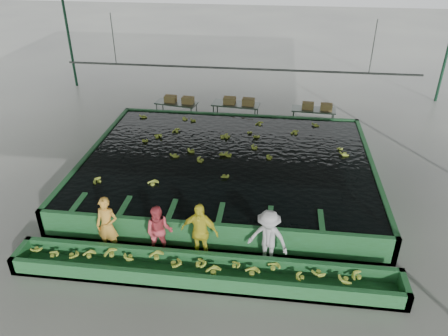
# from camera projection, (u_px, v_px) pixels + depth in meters

# --- Properties ---
(ground) EXTENTS (80.00, 80.00, 0.00)m
(ground) POSITION_uv_depth(u_px,v_px,m) (222.00, 202.00, 14.34)
(ground) COLOR gray
(ground) RESTS_ON ground
(shed_roof) EXTENTS (20.00, 22.00, 0.04)m
(shed_roof) POSITION_uv_depth(u_px,v_px,m) (222.00, 49.00, 11.89)
(shed_roof) COLOR gray
(shed_roof) RESTS_ON shed_posts
(shed_posts) EXTENTS (20.00, 22.00, 5.00)m
(shed_posts) POSITION_uv_depth(u_px,v_px,m) (222.00, 133.00, 13.12)
(shed_posts) COLOR #163D27
(shed_posts) RESTS_ON ground
(flotation_tank) EXTENTS (10.00, 8.00, 0.90)m
(flotation_tank) POSITION_uv_depth(u_px,v_px,m) (228.00, 168.00, 15.42)
(flotation_tank) COLOR #256632
(flotation_tank) RESTS_ON ground
(tank_water) EXTENTS (9.70, 7.70, 0.00)m
(tank_water) POSITION_uv_depth(u_px,v_px,m) (228.00, 158.00, 15.22)
(tank_water) COLOR black
(tank_water) RESTS_ON flotation_tank
(sorting_trough) EXTENTS (10.00, 1.00, 0.50)m
(sorting_trough) POSITION_uv_depth(u_px,v_px,m) (204.00, 272.00, 11.10)
(sorting_trough) COLOR #256632
(sorting_trough) RESTS_ON ground
(cableway_rail) EXTENTS (0.08, 0.08, 14.00)m
(cableway_rail) POSITION_uv_depth(u_px,v_px,m) (238.00, 69.00, 17.20)
(cableway_rail) COLOR #59605B
(cableway_rail) RESTS_ON shed_roof
(rail_hanger_left) EXTENTS (0.04, 0.04, 2.00)m
(rail_hanger_left) POSITION_uv_depth(u_px,v_px,m) (113.00, 39.00, 17.26)
(rail_hanger_left) COLOR #59605B
(rail_hanger_left) RESTS_ON shed_roof
(rail_hanger_right) EXTENTS (0.04, 0.04, 2.00)m
(rail_hanger_right) POSITION_uv_depth(u_px,v_px,m) (373.00, 47.00, 16.15)
(rail_hanger_right) COLOR #59605B
(rail_hanger_right) RESTS_ON shed_roof
(worker_a) EXTENTS (0.65, 0.46, 1.71)m
(worker_a) POSITION_uv_depth(u_px,v_px,m) (107.00, 225.00, 11.81)
(worker_a) COLOR gold
(worker_a) RESTS_ON ground
(worker_b) EXTENTS (0.81, 0.66, 1.55)m
(worker_b) POSITION_uv_depth(u_px,v_px,m) (159.00, 232.00, 11.69)
(worker_b) COLOR #D84852
(worker_b) RESTS_ON ground
(worker_c) EXTENTS (1.08, 0.58, 1.76)m
(worker_c) POSITION_uv_depth(u_px,v_px,m) (200.00, 232.00, 11.51)
(worker_c) COLOR yellow
(worker_c) RESTS_ON ground
(worker_d) EXTENTS (1.23, 0.92, 1.68)m
(worker_d) POSITION_uv_depth(u_px,v_px,m) (268.00, 239.00, 11.33)
(worker_d) COLOR silver
(worker_d) RESTS_ON ground
(packing_table_left) EXTENTS (1.99, 1.08, 0.86)m
(packing_table_left) POSITION_uv_depth(u_px,v_px,m) (177.00, 111.00, 20.13)
(packing_table_left) COLOR #59605B
(packing_table_left) RESTS_ON ground
(packing_table_mid) EXTENTS (2.17, 1.05, 0.95)m
(packing_table_mid) POSITION_uv_depth(u_px,v_px,m) (236.00, 113.00, 19.77)
(packing_table_mid) COLOR #59605B
(packing_table_mid) RESTS_ON ground
(packing_table_right) EXTENTS (1.94, 0.87, 0.86)m
(packing_table_right) POSITION_uv_depth(u_px,v_px,m) (313.00, 118.00, 19.40)
(packing_table_right) COLOR #59605B
(packing_table_right) RESTS_ON ground
(box_stack_left) EXTENTS (1.38, 0.49, 0.29)m
(box_stack_left) POSITION_uv_depth(u_px,v_px,m) (179.00, 102.00, 19.91)
(box_stack_left) COLOR olive
(box_stack_left) RESTS_ON packing_table_left
(box_stack_mid) EXTENTS (1.40, 0.49, 0.30)m
(box_stack_mid) POSITION_uv_depth(u_px,v_px,m) (239.00, 104.00, 19.46)
(box_stack_mid) COLOR olive
(box_stack_mid) RESTS_ON packing_table_mid
(box_stack_right) EXTENTS (1.32, 0.43, 0.28)m
(box_stack_right) POSITION_uv_depth(u_px,v_px,m) (317.00, 109.00, 19.17)
(box_stack_right) COLOR olive
(box_stack_right) RESTS_ON packing_table_right
(floating_bananas) EXTENTS (8.90, 6.07, 0.12)m
(floating_bananas) POSITION_uv_depth(u_px,v_px,m) (230.00, 148.00, 15.91)
(floating_bananas) COLOR #A2BB36
(floating_bananas) RESTS_ON tank_water
(trough_bananas) EXTENTS (9.17, 0.61, 0.12)m
(trough_bananas) POSITION_uv_depth(u_px,v_px,m) (203.00, 267.00, 11.03)
(trough_bananas) COLOR #A2BB36
(trough_bananas) RESTS_ON sorting_trough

